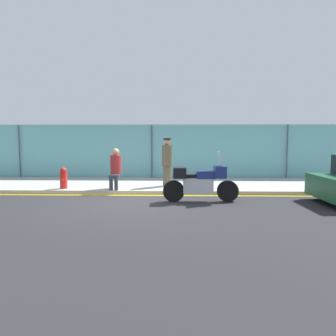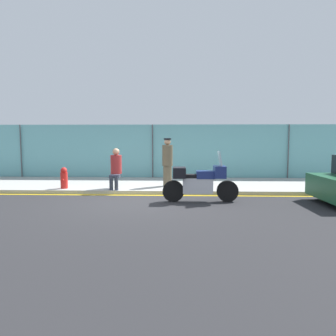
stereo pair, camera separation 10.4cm
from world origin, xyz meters
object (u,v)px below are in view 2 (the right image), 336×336
officer_standing (167,162)px  person_seated_on_curb (116,166)px  motorcycle (200,182)px  fire_hydrant (64,178)px

officer_standing → person_seated_on_curb: bearing=-160.0°
motorcycle → officer_standing: bearing=113.4°
officer_standing → person_seated_on_curb: size_ratio=1.25×
person_seated_on_curb → fire_hydrant: (-1.75, -0.06, -0.40)m
fire_hydrant → officer_standing: bearing=11.1°
officer_standing → fire_hydrant: (-3.46, -0.68, -0.51)m
motorcycle → officer_standing: 2.42m
motorcycle → fire_hydrant: bearing=160.0°
officer_standing → person_seated_on_curb: (-1.71, -0.62, -0.11)m
officer_standing → fire_hydrant: bearing=-168.9°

